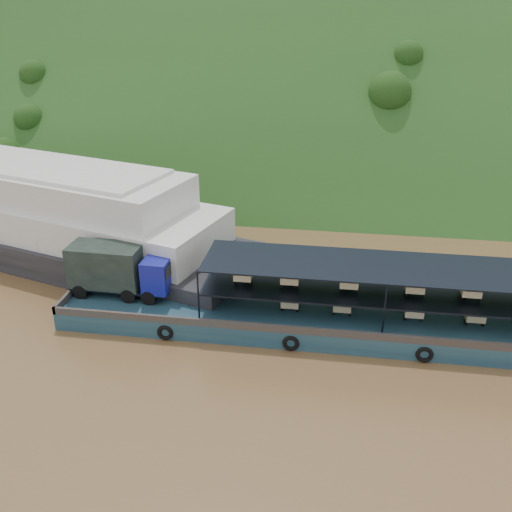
# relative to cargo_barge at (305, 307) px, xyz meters

# --- Properties ---
(ground) EXTENTS (160.00, 160.00, 0.00)m
(ground) POSITION_rel_cargo_barge_xyz_m (-1.79, 0.16, -1.18)
(ground) COLOR brown
(ground) RESTS_ON ground
(hillside) EXTENTS (140.00, 39.60, 39.60)m
(hillside) POSITION_rel_cargo_barge_xyz_m (-1.79, 36.16, -1.18)
(hillside) COLOR #1C3D16
(hillside) RESTS_ON ground
(cargo_barge) EXTENTS (35.00, 7.18, 4.75)m
(cargo_barge) POSITION_rel_cargo_barge_xyz_m (0.00, 0.00, 0.00)
(cargo_barge) COLOR #143047
(cargo_barge) RESTS_ON ground
(passenger_ferry) EXTENTS (39.20, 19.87, 7.71)m
(passenger_ferry) POSITION_rel_cargo_barge_xyz_m (-22.91, 8.43, 2.16)
(passenger_ferry) COLOR black
(passenger_ferry) RESTS_ON ground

